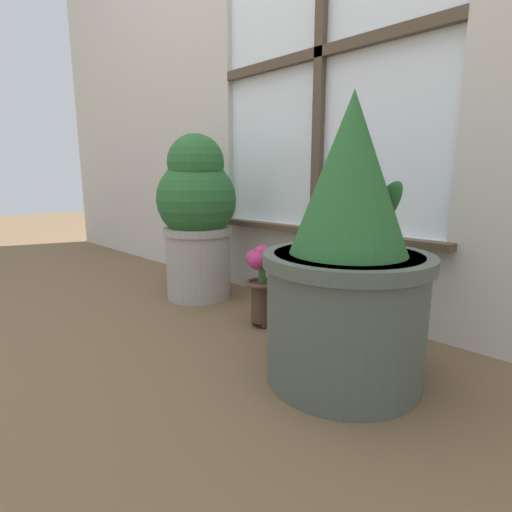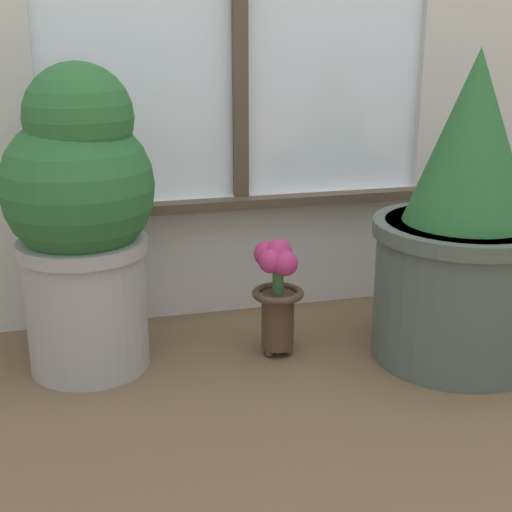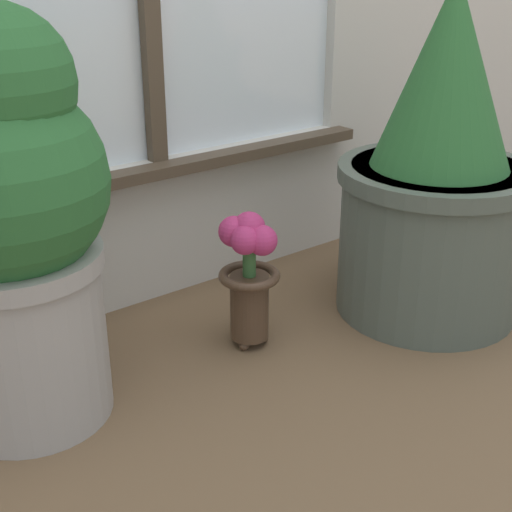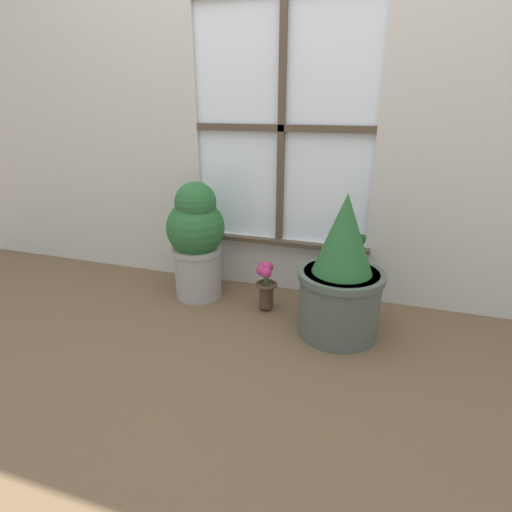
% 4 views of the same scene
% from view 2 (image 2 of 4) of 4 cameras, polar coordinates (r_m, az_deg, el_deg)
% --- Properties ---
extents(ground_plane, '(10.00, 10.00, 0.00)m').
position_cam_2_polar(ground_plane, '(1.43, 4.52, -12.76)').
color(ground_plane, brown).
extents(potted_plant_left, '(0.32, 0.32, 0.66)m').
position_cam_2_polar(potted_plant_left, '(1.55, -13.80, 3.21)').
color(potted_plant_left, '#9E9993').
rests_on(potted_plant_left, ground_plane).
extents(potted_plant_right, '(0.40, 0.40, 0.69)m').
position_cam_2_polar(potted_plant_right, '(1.63, 16.33, 1.70)').
color(potted_plant_right, '#4C564C').
rests_on(potted_plant_right, ground_plane).
extents(flower_vase, '(0.12, 0.12, 0.28)m').
position_cam_2_polar(flower_vase, '(1.61, 1.68, -2.59)').
color(flower_vase, '#473323').
rests_on(flower_vase, ground_plane).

